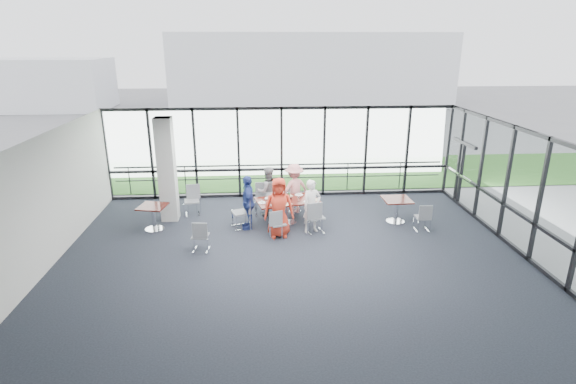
{
  "coord_description": "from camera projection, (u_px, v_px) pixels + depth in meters",
  "views": [
    {
      "loc": [
        -0.84,
        -10.34,
        5.31
      ],
      "look_at": [
        0.03,
        2.13,
        1.1
      ],
      "focal_mm": 28.0,
      "sensor_mm": 36.0,
      "label": 1
    }
  ],
  "objects": [
    {
      "name": "side_table_right",
      "position": [
        397.0,
        203.0,
        13.7
      ],
      "size": [
        0.85,
        0.85,
        0.75
      ],
      "rotation": [
        0.0,
        0.0,
        0.03
      ],
      "color": "#36100A",
      "rests_on": "ground"
    },
    {
      "name": "curtain_wall_back",
      "position": [
        282.0,
        153.0,
        15.74
      ],
      "size": [
        12.0,
        0.1,
        3.2
      ],
      "primitive_type": "cube",
      "color": "white",
      "rests_on": "ground"
    },
    {
      "name": "chair_main_nl",
      "position": [
        278.0,
        224.0,
        12.66
      ],
      "size": [
        0.52,
        0.52,
        0.84
      ],
      "primitive_type": null,
      "rotation": [
        0.0,
        0.0,
        0.32
      ],
      "color": "gray",
      "rests_on": "ground"
    },
    {
      "name": "structural_column",
      "position": [
        167.0,
        170.0,
        13.62
      ],
      "size": [
        0.5,
        0.5,
        3.2
      ],
      "primitive_type": "cube",
      "color": "silver",
      "rests_on": "ground"
    },
    {
      "name": "tumbler_b",
      "position": [
        299.0,
        199.0,
        13.43
      ],
      "size": [
        0.06,
        0.06,
        0.13
      ],
      "primitive_type": "cylinder",
      "color": "white",
      "rests_on": "main_table"
    },
    {
      "name": "hangar_aux",
      "position": [
        43.0,
        84.0,
        36.18
      ],
      "size": [
        10.0,
        6.0,
        4.0
      ],
      "primitive_type": "cube",
      "color": "silver",
      "rests_on": "ground"
    },
    {
      "name": "grass_strip",
      "position": [
        278.0,
        172.0,
        19.09
      ],
      "size": [
        80.0,
        5.0,
        0.01
      ],
      "primitive_type": "cube",
      "color": "#235C19",
      "rests_on": "ground"
    },
    {
      "name": "chair_spare_la",
      "position": [
        200.0,
        236.0,
        11.86
      ],
      "size": [
        0.46,
        0.46,
        0.85
      ],
      "primitive_type": null,
      "rotation": [
        0.0,
        0.0,
        -0.11
      ],
      "color": "gray",
      "rests_on": "ground"
    },
    {
      "name": "diner_end",
      "position": [
        248.0,
        202.0,
        13.19
      ],
      "size": [
        0.54,
        0.97,
        1.63
      ],
      "primitive_type": "imported",
      "rotation": [
        0.0,
        0.0,
        -1.55
      ],
      "color": "navy",
      "rests_on": "ground"
    },
    {
      "name": "guard_rail",
      "position": [
        281.0,
        178.0,
        16.66
      ],
      "size": [
        12.0,
        0.06,
        0.06
      ],
      "primitive_type": "cylinder",
      "rotation": [
        0.0,
        1.57,
        0.0
      ],
      "color": "#2D2D33",
      "rests_on": "ground"
    },
    {
      "name": "menu_c",
      "position": [
        288.0,
        196.0,
        13.93
      ],
      "size": [
        0.33,
        0.28,
        0.0
      ],
      "primitive_type": "cube",
      "rotation": [
        0.0,
        0.0,
        0.34
      ],
      "color": "white",
      "rests_on": "main_table"
    },
    {
      "name": "wall_front",
      "position": [
        321.0,
        320.0,
        6.29
      ],
      "size": [
        12.0,
        0.1,
        3.2
      ],
      "primitive_type": "cube",
      "color": "silver",
      "rests_on": "ground"
    },
    {
      "name": "diner_far_left",
      "position": [
        268.0,
        191.0,
        14.22
      ],
      "size": [
        0.87,
        0.66,
        1.59
      ],
      "primitive_type": "imported",
      "rotation": [
        0.0,
        0.0,
        3.41
      ],
      "color": "gray",
      "rests_on": "ground"
    },
    {
      "name": "plate_end",
      "position": [
        262.0,
        203.0,
        13.33
      ],
      "size": [
        0.24,
        0.24,
        0.01
      ],
      "primitive_type": "cylinder",
      "color": "white",
      "rests_on": "main_table"
    },
    {
      "name": "diner_near_right",
      "position": [
        312.0,
        206.0,
        12.94
      ],
      "size": [
        0.69,
        0.61,
        1.58
      ],
      "primitive_type": "imported",
      "rotation": [
        0.0,
        0.0,
        0.4
      ],
      "color": "white",
      "rests_on": "ground"
    },
    {
      "name": "tumbler_a",
      "position": [
        282.0,
        201.0,
        13.26
      ],
      "size": [
        0.07,
        0.07,
        0.14
      ],
      "primitive_type": "cylinder",
      "color": "white",
      "rests_on": "main_table"
    },
    {
      "name": "chair_spare_lb",
      "position": [
        192.0,
        201.0,
        14.31
      ],
      "size": [
        0.53,
        0.53,
        0.94
      ],
      "primitive_type": null,
      "rotation": [
        0.0,
        0.0,
        3.3
      ],
      "color": "gray",
      "rests_on": "ground"
    },
    {
      "name": "ceiling",
      "position": [
        293.0,
        136.0,
        10.5
      ],
      "size": [
        12.0,
        10.0,
        0.04
      ],
      "primitive_type": "cube",
      "color": "white",
      "rests_on": "ground"
    },
    {
      "name": "wall_left",
      "position": [
        41.0,
        206.0,
        10.62
      ],
      "size": [
        0.1,
        10.0,
        3.2
      ],
      "primitive_type": "cube",
      "color": "silver",
      "rests_on": "ground"
    },
    {
      "name": "apron",
      "position": [
        276.0,
        161.0,
        20.99
      ],
      "size": [
        80.0,
        70.0,
        0.02
      ],
      "primitive_type": "cube",
      "color": "slate",
      "rests_on": "ground"
    },
    {
      "name": "menu_b",
      "position": [
        314.0,
        200.0,
        13.58
      ],
      "size": [
        0.35,
        0.28,
        0.0
      ],
      "primitive_type": "cube",
      "rotation": [
        0.0,
        0.0,
        0.29
      ],
      "color": "white",
      "rests_on": "main_table"
    },
    {
      "name": "curtain_wall_right",
      "position": [
        528.0,
        195.0,
        11.41
      ],
      "size": [
        0.1,
        10.0,
        3.2
      ],
      "primitive_type": "cube",
      "color": "white",
      "rests_on": "ground"
    },
    {
      "name": "plate_nl",
      "position": [
        274.0,
        205.0,
        13.13
      ],
      "size": [
        0.24,
        0.24,
        0.01
      ],
      "primitive_type": "cylinder",
      "color": "white",
      "rests_on": "main_table"
    },
    {
      "name": "exit_door",
      "position": [
        461.0,
        174.0,
        15.13
      ],
      "size": [
        0.12,
        1.6,
        2.1
      ],
      "primitive_type": "cube",
      "color": "black",
      "rests_on": "ground"
    },
    {
      "name": "green_bottle",
      "position": [
        289.0,
        196.0,
        13.63
      ],
      "size": [
        0.05,
        0.05,
        0.2
      ],
      "primitive_type": "cylinder",
      "color": "#246E35",
      "rests_on": "main_table"
    },
    {
      "name": "condiment_caddy",
      "position": [
        290.0,
        198.0,
        13.65
      ],
      "size": [
        0.1,
        0.07,
        0.04
      ],
      "primitive_type": "cube",
      "color": "black",
      "rests_on": "main_table"
    },
    {
      "name": "chair_spare_r",
      "position": [
        422.0,
        217.0,
        13.14
      ],
      "size": [
        0.41,
        0.41,
        0.82
      ],
      "primitive_type": null,
      "rotation": [
        0.0,
        0.0,
        -0.03
      ],
      "color": "gray",
      "rests_on": "ground"
    },
    {
      "name": "tumbler_c",
      "position": [
        288.0,
        195.0,
        13.79
      ],
      "size": [
        0.07,
        0.07,
        0.13
      ],
      "primitive_type": "cylinder",
      "color": "white",
      "rests_on": "main_table"
    },
    {
      "name": "main_table",
      "position": [
        287.0,
        204.0,
        13.63
      ],
      "size": [
        2.03,
        1.42,
        0.75
      ],
      "rotation": [
        0.0,
        0.0,
        0.23
      ],
      "color": "#36100A",
      "rests_on": "ground"
    },
    {
      "name": "ketchup_bottle",
      "position": [
        286.0,
        197.0,
        13.57
      ],
      "size": [
        0.06,
        0.06,
        0.18
      ],
      "primitive_type": "cylinder",
      "color": "#A93519",
      "rests_on": "main_table"
    },
    {
      "name": "chair_main_fl",
      "position": [
        262.0,
        200.0,
        14.38
      ],
      "size": [
        0.51,
        0.51,
        0.98
      ],
      "primitive_type": null,
      "rotation": [
        0.0,
        0.0,
        3.2
      ],
      "color": "gray",
      "rests_on": "ground"
    },
    {
      "name": "diner_near_left",
      "position": [
        279.0,
        208.0,
        12.63
      ],
      "size": [
        0.86,
        0.58,
        1.73
      ],
      "primitive_type": "imported",
      "rotation": [
        0.0,
        0.0,
        0.03
      ],
      "color": "red",
      "rests_on": "ground"
    },
    {
      "name": "chair_main_nr",
      "position": [
        315.0,
        217.0,
        12.99
      ],
      "size": [
        0.56,
        0.56,
        0.96
      ],
      "primitive_type": null,
      "rotation": [
        0.0,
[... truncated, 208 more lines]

